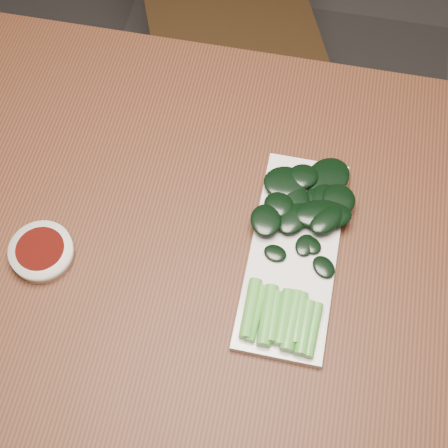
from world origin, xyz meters
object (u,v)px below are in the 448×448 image
(table, at_px, (211,263))
(serving_plate, at_px, (293,253))
(sauce_bowl, at_px, (42,252))
(gai_lan, at_px, (301,244))

(table, distance_m, serving_plate, 0.15)
(table, xyz_separation_m, serving_plate, (0.13, 0.01, 0.08))
(sauce_bowl, bearing_deg, gai_lan, 12.53)
(serving_plate, xyz_separation_m, gai_lan, (0.01, 0.01, 0.02))
(sauce_bowl, bearing_deg, table, 15.71)
(serving_plate, bearing_deg, sauce_bowl, -168.29)
(serving_plate, bearing_deg, gai_lan, 40.17)
(table, relative_size, gai_lan, 4.05)
(table, distance_m, sauce_bowl, 0.27)
(sauce_bowl, xyz_separation_m, gai_lan, (0.38, 0.08, 0.01))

